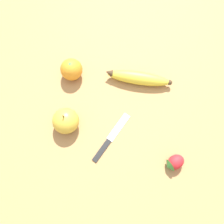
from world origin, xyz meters
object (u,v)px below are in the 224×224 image
Objects in this scene: banana at (138,78)px; strawberry at (174,163)px; apple at (66,121)px; paring_knife at (110,139)px; orange at (71,69)px.

strawberry is at bearing 118.78° from banana.
apple is (0.15, -0.24, 0.02)m from banana.
banana reaches higher than paring_knife.
banana is 0.23m from paring_knife.
strawberry is 0.44× the size of paring_knife.
banana is at bearing 81.66° from orange.
apple is 0.55× the size of paring_knife.
orange reaches higher than paring_knife.
banana is 0.28m from apple.
paring_knife is at bearing 27.05° from orange.
banana is 2.58× the size of apple.
paring_knife is at bearing 74.63° from banana.
orange reaches higher than banana.
banana is at bearing -101.17° from strawberry.
banana is 0.30m from strawberry.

